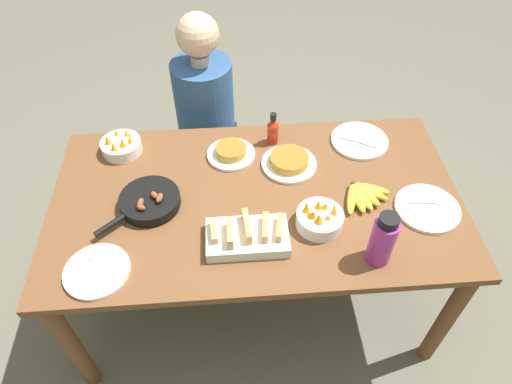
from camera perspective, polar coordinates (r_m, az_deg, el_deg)
ground_plane at (r=2.54m, az=0.00°, el=-12.19°), size 14.00×14.00×0.00m
dining_table at (r=1.99m, az=0.00°, el=-2.41°), size 1.72×0.94×0.76m
banana_bunch at (r=1.96m, az=13.11°, el=-0.32°), size 0.22×0.19×0.04m
melon_tray at (r=1.75m, az=-1.08°, el=-5.54°), size 0.31×0.18×0.10m
skillet at (r=1.92m, az=-13.20°, el=-1.18°), size 0.33×0.30×0.08m
frittata_plate_center at (r=2.05m, az=4.16°, el=3.80°), size 0.25×0.25×0.05m
frittata_plate_side at (r=2.09m, az=-3.15°, el=4.97°), size 0.22×0.22×0.05m
empty_plate_near_front at (r=2.22m, az=12.80°, el=6.27°), size 0.27×0.27×0.02m
empty_plate_far_left at (r=2.00m, az=20.62°, el=-1.92°), size 0.27×0.27×0.02m
empty_plate_far_right at (r=1.79m, az=-19.29°, el=-9.32°), size 0.24×0.24×0.02m
fruit_bowl_mango at (r=1.81m, az=7.92°, el=-3.29°), size 0.19×0.19×0.12m
fruit_bowl_citrus at (r=2.19m, az=-16.51°, el=5.59°), size 0.18×0.18×0.11m
water_bottle at (r=1.70m, az=15.55°, el=-5.78°), size 0.09×0.09×0.24m
hot_sauce_bottle at (r=2.13m, az=2.12°, el=7.75°), size 0.05×0.05×0.16m
person_figure at (r=2.61m, az=-6.07°, el=7.14°), size 0.34×0.34×1.23m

